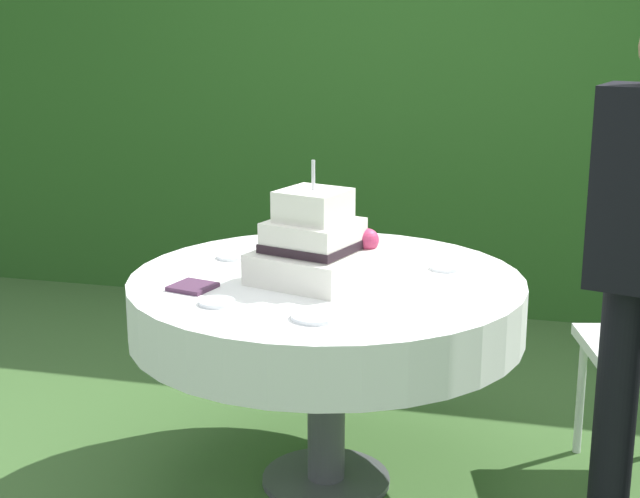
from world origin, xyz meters
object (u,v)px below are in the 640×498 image
object	(u,v)px
serving_plate_right	(315,317)
serving_plate_near	(217,302)
napkin_stack	(193,287)
serving_plate_far	(446,268)
wedding_cake	(314,246)
serving_plate_left	(233,256)
cake_table	(326,306)

from	to	relation	value
serving_plate_right	serving_plate_near	bearing A→B (deg)	170.05
napkin_stack	serving_plate_far	bearing A→B (deg)	29.79
wedding_cake	serving_plate_near	size ratio (longest dim) A/B	3.81
serving_plate_near	serving_plate_left	xyz separation A→B (m)	(-0.13, 0.51, 0.00)
wedding_cake	serving_plate_far	size ratio (longest dim) A/B	3.93
wedding_cake	serving_plate_near	distance (m)	0.40
serving_plate_near	serving_plate_right	size ratio (longest dim) A/B	0.78
napkin_stack	serving_plate_near	bearing A→B (deg)	-44.78
serving_plate_far	serving_plate_right	size ratio (longest dim) A/B	0.76
wedding_cake	napkin_stack	xyz separation A→B (m)	(-0.35, -0.19, -0.11)
serving_plate_near	serving_plate_right	distance (m)	0.32
serving_plate_near	serving_plate_far	size ratio (longest dim) A/B	1.03
serving_plate_left	napkin_stack	distance (m)	0.39
serving_plate_far	wedding_cake	bearing A→B (deg)	-149.09
cake_table	serving_plate_near	bearing A→B (deg)	-124.21
serving_plate_near	serving_plate_left	bearing A→B (deg)	104.32
wedding_cake	serving_plate_near	world-z (taller)	wedding_cake
wedding_cake	serving_plate_far	xyz separation A→B (m)	(0.40, 0.24, -0.11)
cake_table	serving_plate_left	bearing A→B (deg)	158.09
serving_plate_near	napkin_stack	bearing A→B (deg)	135.22
napkin_stack	cake_table	bearing A→B (deg)	31.96
serving_plate_near	serving_plate_left	size ratio (longest dim) A/B	0.94
wedding_cake	serving_plate_right	bearing A→B (deg)	-74.84
wedding_cake	cake_table	bearing A→B (deg)	58.21
napkin_stack	serving_plate_right	bearing A→B (deg)	-22.34
serving_plate_near	serving_plate_far	world-z (taller)	same
serving_plate_left	serving_plate_right	xyz separation A→B (m)	(0.45, -0.57, 0.00)
wedding_cake	serving_plate_right	xyz separation A→B (m)	(0.10, -0.37, -0.11)
serving_plate_near	serving_plate_far	distance (m)	0.82
cake_table	serving_plate_left	xyz separation A→B (m)	(-0.38, 0.15, 0.11)
wedding_cake	serving_plate_right	distance (m)	0.40
wedding_cake	serving_plate_left	distance (m)	0.41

